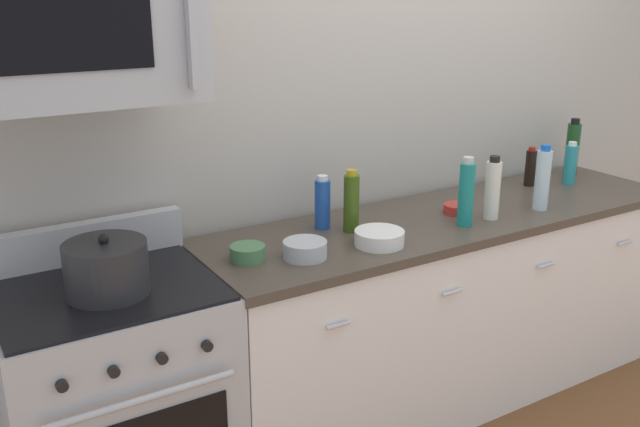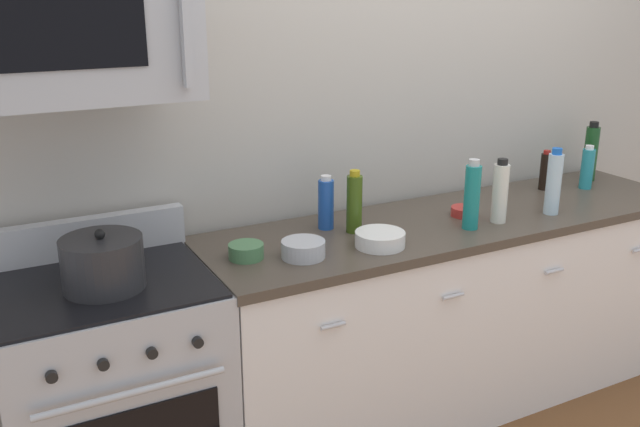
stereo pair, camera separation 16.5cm
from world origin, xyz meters
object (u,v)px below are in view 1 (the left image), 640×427
Objects in this scene: range_oven at (117,402)px; bowl_red_small at (457,209)px; microwave at (75,38)px; bottle_wine_green at (572,149)px; bottle_sparkling_teal at (466,193)px; bowl_green_glaze at (248,252)px; bottle_soda_blue at (322,203)px; bottle_soy_sauce_dark at (530,167)px; bottle_dish_soap at (570,164)px; bottle_olive_oil at (351,202)px; stockpot at (107,268)px; bottle_water_clear at (543,179)px; bowl_white_ceramic at (379,237)px; bowl_steel_prep at (305,249)px; bottle_vinegar_white at (492,189)px.

range_oven is 1.66m from bowl_red_small.
range_oven is 1.28m from microwave.
bottle_sparkling_teal is (-1.05, -0.32, -0.00)m from bottle_wine_green.
bottle_soda_blue is at bearing 20.49° from bowl_green_glaze.
bottle_soy_sauce_dark is 0.22m from bottle_dish_soap.
stockpot is at bearing -174.67° from bottle_olive_oil.
stockpot is at bearing 176.91° from bottle_water_clear.
bottle_olive_oil is (-1.17, -0.10, 0.03)m from bottle_soy_sauce_dark.
bottle_soda_blue is at bearing 8.14° from range_oven.
bowl_green_glaze is 1.06m from bowl_red_small.
bowl_white_ceramic reaches higher than bowl_green_glaze.
microwave is 1.09m from bowl_steel_prep.
range_oven is at bearing 171.05° from bowl_steel_prep.
stockpot is at bearing 174.65° from bowl_white_ceramic.
bowl_red_small is (0.63, -0.14, -0.09)m from bottle_soda_blue.
bowl_green_glaze is 0.67× the size of bowl_white_ceramic.
bowl_white_ceramic is 0.32m from bowl_steel_prep.
microwave is at bearing 169.38° from bowl_white_ceramic.
bottle_wine_green is 2.57× the size of bowl_red_small.
bottle_water_clear reaches higher than bowl_white_ceramic.
microwave reaches higher than stockpot.
microwave is 0.74m from stockpot.
bottle_sparkling_teal reaches higher than bowl_green_glaze.
bottle_wine_green is at bearing 8.88° from bowl_steel_prep.
bowl_white_ceramic is at bearing -10.62° from microwave.
bottle_soda_blue is 1.16× the size of bowl_white_ceramic.
bowl_white_ceramic is at bearing -171.11° from bottle_dish_soap.
bottle_water_clear is 1.52× the size of bowl_white_ceramic.
bottle_soda_blue is 0.31m from bowl_white_ceramic.
bottle_dish_soap is 0.74× the size of bottle_water_clear.
bottle_vinegar_white is (-0.55, -0.28, 0.04)m from bottle_soy_sauce_dark.
bottle_vinegar_white is 0.94m from bottle_wine_green.
bowl_green_glaze is at bearing 174.54° from bottle_water_clear.
bottle_soda_blue reaches higher than bottle_dish_soap.
range_oven is at bearing 175.27° from bottle_vinegar_white.
bottle_soy_sauce_dark is 0.65m from bowl_red_small.
bottle_water_clear reaches higher than bowl_green_glaze.
bowl_green_glaze is at bearing 172.63° from bottle_sparkling_teal.
bowl_red_small is at bearing 58.45° from bottle_sparkling_teal.
bottle_wine_green is at bearing 19.18° from bottle_vinegar_white.
bottle_wine_green reaches higher than bowl_green_glaze.
range_oven is 1.19m from bottle_olive_oil.
bottle_vinegar_white is 0.76m from bottle_soda_blue.
bottle_vinegar_white reaches higher than stockpot.
bottle_wine_green reaches higher than range_oven.
range_oven is 0.72m from bowl_green_glaze.
bottle_vinegar_white is 0.91× the size of bottle_wine_green.
bottle_olive_oil reaches higher than bowl_red_small.
bowl_green_glaze is (-2.02, -0.19, -0.12)m from bottle_wine_green.
bottle_wine_green is at bearing 10.43° from bowl_red_small.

